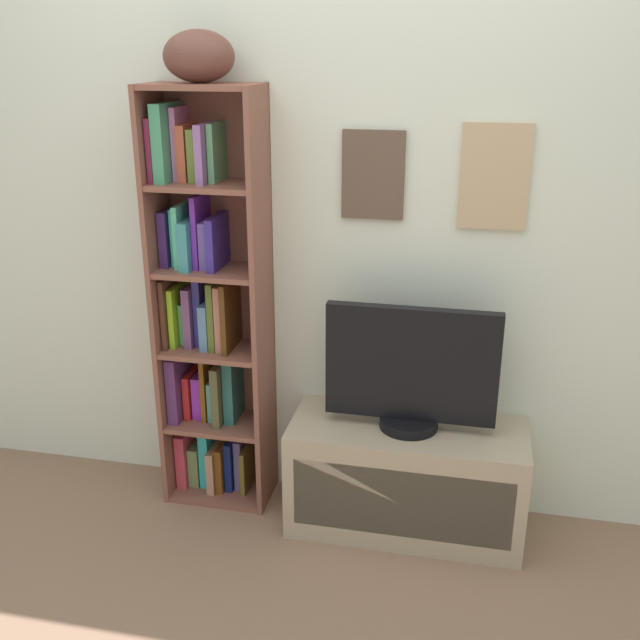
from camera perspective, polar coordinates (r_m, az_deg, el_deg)
The scene contains 5 objects.
back_wall at distance 2.80m, azimuth -0.37°, elevation 10.25°, with size 4.80×0.08×2.58m.
bookshelf at distance 2.93m, azimuth -8.70°, elevation 0.41°, with size 0.42×0.25×1.67m.
football at distance 2.71m, azimuth -9.38°, elevation 19.55°, with size 0.25×0.18×0.18m, color brown.
tv_stand at distance 2.93m, azimuth 6.69°, elevation -12.02°, with size 0.90×0.38×0.44m.
television at distance 2.72m, azimuth 7.08°, elevation -3.96°, with size 0.63×0.22×0.48m.
Camera 1 is at (0.60, -1.56, 1.79)m, focal length 41.22 mm.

